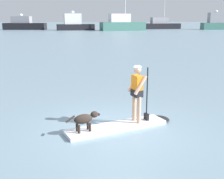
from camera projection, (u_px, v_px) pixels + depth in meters
The scene contains 9 objects.
ground_plane at pixel (117, 128), 8.28m from camera, with size 400.00×400.00×0.00m, color slate.
paddleboard at pixel (124, 126), 8.36m from camera, with size 3.29×1.68×0.10m.
person_paddler at pixel (137, 90), 8.31m from camera, with size 0.67×0.58×1.67m.
dog at pixel (85, 119), 7.76m from camera, with size 0.95×0.40×0.52m.
moored_boat_center at pixel (24, 25), 75.48m from camera, with size 11.11×4.95×4.04m.
moored_boat_port at pixel (75, 24), 72.41m from camera, with size 9.51×3.79×4.69m.
moored_boat_outer at pixel (122, 24), 70.33m from camera, with size 11.20×5.08×11.21m.
moored_boat_far_starboard at pixel (161, 25), 80.25m from camera, with size 10.52×3.66×8.77m.
moored_boat_far_port at pixel (217, 23), 76.08m from camera, with size 8.35×3.03×4.96m.
Camera 1 is at (-1.16, -7.68, 3.07)m, focal length 46.60 mm.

